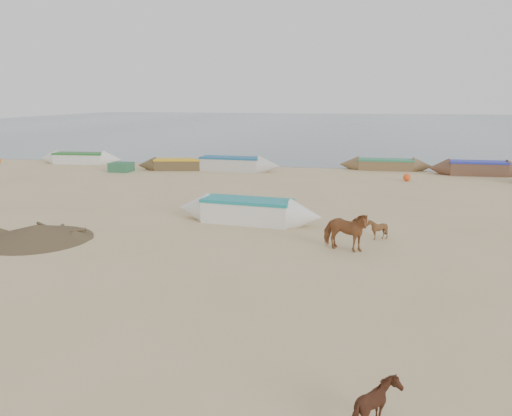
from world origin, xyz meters
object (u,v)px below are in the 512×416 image
at_px(cow_adult, 345,231).
at_px(calf_front, 377,229).
at_px(near_canoe, 247,211).
at_px(calf_right, 378,408).

bearing_deg(cow_adult, calf_front, -17.28).
bearing_deg(near_canoe, calf_right, -62.52).
bearing_deg(near_canoe, calf_front, -10.22).
bearing_deg(calf_right, cow_adult, 13.48).
distance_m(calf_front, calf_right, 10.59).
xyz_separation_m(calf_front, near_canoe, (-5.00, 1.46, 0.10)).
distance_m(cow_adult, calf_front, 1.91).
height_order(cow_adult, calf_front, cow_adult).
distance_m(calf_front, near_canoe, 5.21).
bearing_deg(calf_front, calf_right, 9.42).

